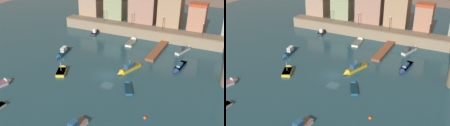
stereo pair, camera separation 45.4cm
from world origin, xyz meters
TOP-DOWN VIEW (x-y plane):
  - ground_plane at (0.00, 0.00)m, footprint 142.67×142.67m
  - quay_wall at (0.00, 25.77)m, footprint 53.69×4.28m
  - old_town_backdrop at (-0.85, 30.36)m, footprint 50.59×5.93m
  - pier_dock at (5.81, 17.11)m, footprint 2.11×13.33m
  - quay_lamp_0 at (-14.20, 25.77)m, footprint 0.32×0.32m
  - quay_lamp_1 at (-5.03, 25.77)m, footprint 0.32×0.32m
  - quay_lamp_2 at (4.26, 25.77)m, footprint 0.32×0.32m
  - quay_lamp_3 at (15.02, 25.77)m, footprint 0.32×0.32m
  - moored_boat_1 at (11.85, 20.43)m, footprint 3.22×7.24m
  - moored_boat_2 at (-9.59, -2.95)m, footprint 3.54×4.91m
  - moored_boat_4 at (-17.19, -13.31)m, footprint 3.38×6.60m
  - moored_boat_5 at (6.07, -2.75)m, footprint 3.43×5.01m
  - moored_boat_6 at (-15.34, 22.26)m, footprint 1.80×4.20m
  - moored_boat_7 at (-15.08, 4.82)m, footprint 2.47×7.10m
  - moored_boat_8 at (-2.44, 20.05)m, footprint 2.19×6.12m
  - moored_boat_9 at (3.25, 3.92)m, footprint 3.58×7.32m
  - moored_boat_10 at (13.07, 9.65)m, footprint 2.09×7.06m
  - mooring_buoy_0 at (12.36, -10.34)m, footprint 0.59×0.59m

SIDE VIEW (x-z plane):
  - ground_plane at x=0.00m, z-range 0.00..0.00m
  - mooring_buoy_0 at x=12.36m, z-range -0.29..0.29m
  - moored_boat_5 at x=6.07m, z-range -0.34..0.90m
  - moored_boat_8 at x=-2.44m, z-range -0.53..1.17m
  - pier_dock at x=5.81m, z-range -0.01..0.69m
  - moored_boat_10 at x=13.07m, z-range -0.39..1.12m
  - moored_boat_4 at x=-17.19m, z-range -1.26..1.99m
  - moored_boat_2 at x=-9.59m, z-range -1.34..2.09m
  - moored_boat_6 at x=-15.34m, z-range -0.85..1.67m
  - moored_boat_7 at x=-15.08m, z-range -0.47..1.44m
  - moored_boat_1 at x=11.85m, z-range -0.40..1.38m
  - moored_boat_9 at x=3.25m, z-range -0.77..1.92m
  - quay_wall at x=0.00m, z-range 0.01..3.13m
  - quay_lamp_3 at x=15.02m, z-range 3.69..7.09m
  - quay_lamp_0 at x=-14.20m, z-range 3.70..7.33m
  - quay_lamp_2 at x=4.26m, z-range 3.72..7.54m
  - quay_lamp_1 at x=-5.03m, z-range 3.72..7.60m
  - old_town_backdrop at x=-0.85m, z-range 2.26..11.69m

